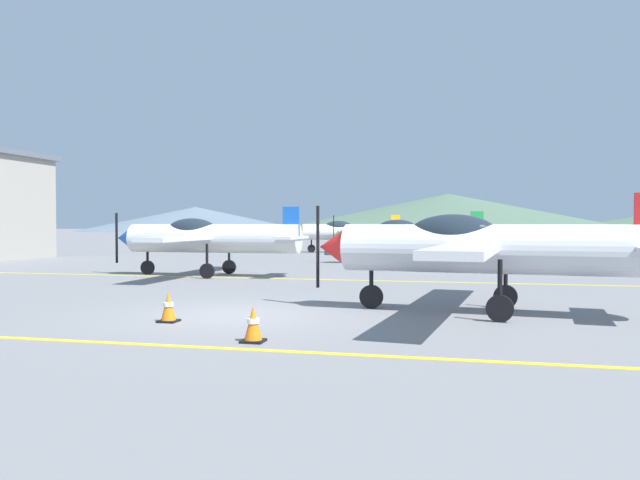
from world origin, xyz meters
TOP-DOWN VIEW (x-y plane):
  - ground_plane at (0.00, 0.00)m, footprint 400.00×400.00m
  - apron_line_near at (0.00, -3.34)m, footprint 80.00×0.16m
  - apron_line_far at (0.00, 8.29)m, footprint 80.00×0.16m
  - airplane_near at (4.95, 1.35)m, footprint 7.30×8.38m
  - airplane_mid at (-4.55, 8.85)m, footprint 7.21×8.32m
  - airplane_far at (2.04, 17.74)m, footprint 7.32×8.37m
  - airplane_back at (-2.98, 28.16)m, footprint 7.33×8.34m
  - car_sedan at (10.46, 34.67)m, footprint 4.32×4.30m
  - traffic_cone_front at (-0.94, -1.18)m, footprint 0.36×0.36m
  - traffic_cone_side at (1.33, -2.73)m, footprint 0.36×0.36m
  - hill_left at (-66.11, 141.96)m, footprint 62.00×62.00m
  - hill_centerleft at (1.35, 111.82)m, footprint 75.98×75.98m

SIDE VIEW (x-z plane):
  - ground_plane at x=0.00m, z-range 0.00..0.00m
  - apron_line_near at x=0.00m, z-range 0.00..0.01m
  - apron_line_far at x=0.00m, z-range 0.00..0.01m
  - traffic_cone_front at x=-0.94m, z-range -0.01..0.58m
  - traffic_cone_side at x=1.33m, z-range -0.01..0.58m
  - car_sedan at x=10.46m, z-range 0.03..1.65m
  - airplane_near at x=4.95m, z-range 0.16..2.66m
  - airplane_mid at x=-4.55m, z-range 0.16..2.66m
  - airplane_far at x=2.04m, z-range 0.16..2.66m
  - airplane_back at x=-2.98m, z-range 0.16..2.66m
  - hill_left at x=-66.11m, z-range 0.00..6.49m
  - hill_centerleft at x=1.35m, z-range 0.00..7.85m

